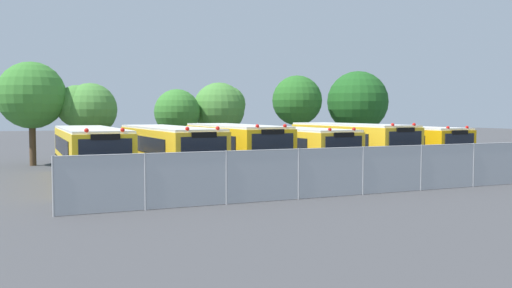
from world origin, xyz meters
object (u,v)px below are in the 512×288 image
at_px(school_bus_0, 90,152).
at_px(tree_2, 178,113).
at_px(tree_3, 221,107).
at_px(school_bus_4, 350,144).
at_px(school_bus_5, 405,144).
at_px(tree_0, 31,93).
at_px(school_bus_3, 298,147).
at_px(tree_4, 297,101).
at_px(tree_5, 357,101).
at_px(school_bus_1, 168,149).
at_px(school_bus_2, 235,147).
at_px(tree_1, 86,109).

relative_size(school_bus_0, tree_2, 2.22).
bearing_deg(tree_3, school_bus_4, -71.44).
bearing_deg(school_bus_5, tree_0, -23.42).
bearing_deg(school_bus_3, school_bus_5, -179.35).
bearing_deg(tree_4, tree_5, -7.02).
bearing_deg(tree_3, school_bus_1, -121.47).
bearing_deg(tree_3, school_bus_0, -133.20).
bearing_deg(tree_3, school_bus_5, -57.00).
bearing_deg(tree_2, tree_3, 8.15).
relative_size(school_bus_0, school_bus_4, 1.10).
distance_m(school_bus_2, school_bus_5, 11.31).
distance_m(tree_1, tree_4, 15.85).
height_order(school_bus_0, school_bus_2, school_bus_2).
bearing_deg(tree_1, tree_4, 2.52).
relative_size(school_bus_4, tree_4, 1.64).
relative_size(tree_1, tree_3, 0.93).
distance_m(school_bus_1, school_bus_4, 11.21).
xyz_separation_m(school_bus_4, tree_1, (-14.08, 9.31, 2.11)).
relative_size(school_bus_2, tree_4, 1.65).
height_order(tree_0, tree_1, tree_0).
xyz_separation_m(school_bus_0, school_bus_3, (11.32, -0.19, -0.07)).
bearing_deg(school_bus_1, tree_5, -153.38).
xyz_separation_m(school_bus_5, tree_4, (-2.10, 10.28, 2.87)).
bearing_deg(school_bus_1, school_bus_2, -178.81).
height_order(school_bus_5, tree_5, tree_5).
distance_m(school_bus_0, tree_5, 24.02).
distance_m(tree_3, tree_4, 5.92).
relative_size(tree_1, tree_4, 0.85).
bearing_deg(tree_0, school_bus_3, -35.54).
bearing_deg(school_bus_4, tree_5, -126.94).
relative_size(school_bus_1, tree_2, 2.23).
bearing_deg(school_bus_2, school_bus_1, 3.56).
bearing_deg(school_bus_0, tree_5, -155.77).
bearing_deg(school_bus_2, tree_0, -42.68).
distance_m(school_bus_2, tree_4, 13.92).
xyz_separation_m(school_bus_2, tree_4, (9.20, 10.07, 2.77)).
bearing_deg(tree_1, tree_2, 15.59).
xyz_separation_m(school_bus_3, tree_2, (-3.68, 11.57, 1.92)).
bearing_deg(tree_1, school_bus_0, -95.96).
bearing_deg(tree_5, tree_4, 172.98).
distance_m(school_bus_5, tree_2, 16.17).
height_order(tree_0, tree_4, tree_0).
bearing_deg(school_bus_2, school_bus_4, -178.67).
bearing_deg(tree_0, tree_3, 9.91).
height_order(school_bus_2, tree_4, tree_4).
bearing_deg(school_bus_3, school_bus_1, -1.52).
relative_size(school_bus_1, school_bus_4, 1.10).
bearing_deg(school_bus_5, school_bus_2, -0.12).
bearing_deg(school_bus_4, tree_4, -101.01).
distance_m(school_bus_1, tree_1, 10.21).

